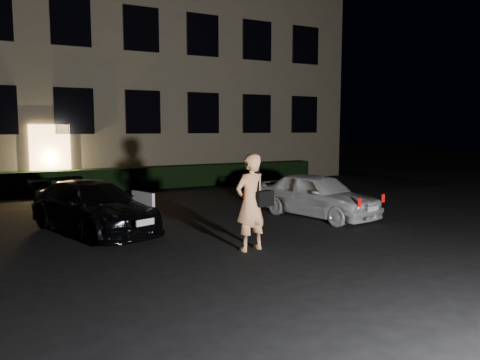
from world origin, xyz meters
TOP-DOWN VIEW (x-y plane):
  - ground at (0.00, 0.00)m, footprint 80.00×80.00m
  - building at (-0.00, 14.99)m, footprint 20.00×8.11m
  - hedge at (0.00, 10.50)m, footprint 15.00×0.70m
  - sedan at (-3.36, 3.60)m, footprint 2.78×4.28m
  - hatch at (2.29, 2.59)m, footprint 2.15×3.73m
  - man at (-0.96, 0.44)m, footprint 0.84×0.58m

SIDE VIEW (x-z plane):
  - ground at x=0.00m, z-range 0.00..0.00m
  - hedge at x=0.00m, z-range 0.00..0.85m
  - sedan at x=-3.36m, z-range 0.00..1.15m
  - hatch at x=2.29m, z-range 0.00..1.19m
  - man at x=-0.96m, z-range 0.00..1.90m
  - building at x=0.00m, z-range 0.00..12.00m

